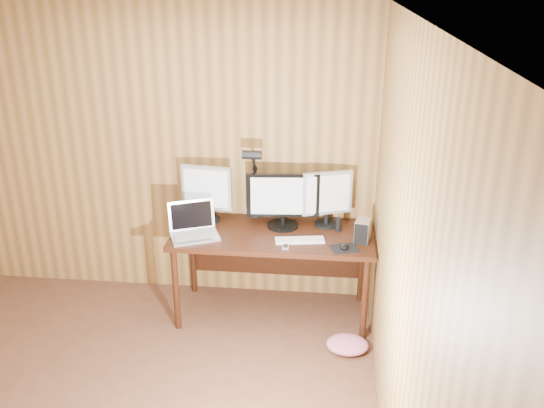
% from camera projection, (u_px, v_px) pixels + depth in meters
% --- Properties ---
extents(room_shell, '(4.00, 4.00, 4.00)m').
position_uv_depth(room_shell, '(63.00, 271.00, 2.99)').
color(room_shell, '#573321').
rests_on(room_shell, ground).
extents(desk, '(1.60, 0.70, 0.75)m').
position_uv_depth(desk, '(274.00, 243.00, 4.71)').
color(desk, black).
rests_on(desk, floor).
extents(monitor_center, '(0.59, 0.26, 0.46)m').
position_uv_depth(monitor_center, '(283.00, 200.00, 4.62)').
color(monitor_center, black).
rests_on(monitor_center, desk).
extents(monitor_left, '(0.43, 0.20, 0.48)m').
position_uv_depth(monitor_left, '(207.00, 192.00, 4.72)').
color(monitor_left, black).
rests_on(monitor_left, desk).
extents(monitor_right, '(0.40, 0.19, 0.46)m').
position_uv_depth(monitor_right, '(327.00, 197.00, 4.63)').
color(monitor_right, black).
rests_on(monitor_right, desk).
extents(laptop, '(0.44, 0.40, 0.26)m').
position_uv_depth(laptop, '(193.00, 227.00, 4.54)').
color(laptop, silver).
rests_on(laptop, desk).
extents(keyboard, '(0.39, 0.17, 0.02)m').
position_uv_depth(keyboard, '(300.00, 240.00, 4.45)').
color(keyboard, white).
rests_on(keyboard, desk).
extents(mousepad, '(0.24, 0.21, 0.00)m').
position_uv_depth(mousepad, '(344.00, 248.00, 4.33)').
color(mousepad, black).
rests_on(mousepad, desk).
extents(mouse, '(0.10, 0.12, 0.04)m').
position_uv_depth(mouse, '(344.00, 246.00, 4.33)').
color(mouse, black).
rests_on(mouse, mousepad).
extents(hard_drive, '(0.14, 0.18, 0.17)m').
position_uv_depth(hard_drive, '(363.00, 231.00, 4.43)').
color(hard_drive, silver).
rests_on(hard_drive, desk).
extents(phone, '(0.05, 0.09, 0.01)m').
position_uv_depth(phone, '(286.00, 246.00, 4.35)').
color(phone, silver).
rests_on(phone, desk).
extents(speaker, '(0.05, 0.05, 0.12)m').
position_uv_depth(speaker, '(338.00, 224.00, 4.61)').
color(speaker, black).
rests_on(speaker, desk).
extents(desk_lamp, '(0.15, 0.22, 0.67)m').
position_uv_depth(desk_lamp, '(254.00, 174.00, 4.66)').
color(desk_lamp, black).
rests_on(desk_lamp, desk).
extents(fabric_pile, '(0.35, 0.29, 0.10)m').
position_uv_depth(fabric_pile, '(347.00, 345.00, 4.38)').
color(fabric_pile, '#CD6381').
rests_on(fabric_pile, floor).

